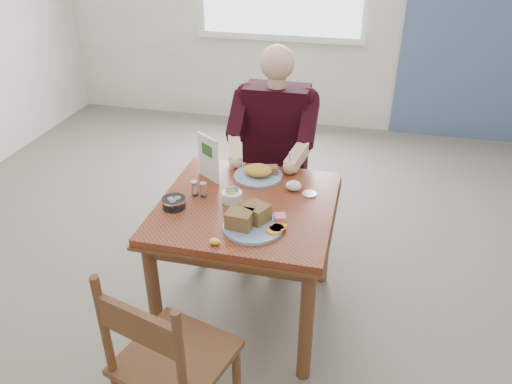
% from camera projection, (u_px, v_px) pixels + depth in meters
% --- Properties ---
extents(floor, '(6.00, 6.00, 0.00)m').
position_uv_depth(floor, '(248.00, 310.00, 2.97)').
color(floor, '#6E6459').
rests_on(floor, ground).
extents(lemon_wedge, '(0.06, 0.05, 0.03)m').
position_uv_depth(lemon_wedge, '(215.00, 241.00, 2.27)').
color(lemon_wedge, yellow).
rests_on(lemon_wedge, table).
extents(napkin, '(0.09, 0.08, 0.05)m').
position_uv_depth(napkin, '(294.00, 186.00, 2.70)').
color(napkin, white).
rests_on(napkin, table).
extents(metal_dish, '(0.09, 0.09, 0.01)m').
position_uv_depth(metal_dish, '(309.00, 194.00, 2.66)').
color(metal_dish, silver).
rests_on(metal_dish, table).
extents(table, '(0.92, 0.92, 0.75)m').
position_uv_depth(table, '(247.00, 221.00, 2.65)').
color(table, brown).
rests_on(table, ground).
extents(chair_far, '(0.42, 0.42, 0.95)m').
position_uv_depth(chair_far, '(276.00, 178.00, 3.40)').
color(chair_far, brown).
rests_on(chair_far, ground).
extents(chair_near, '(0.52, 0.52, 0.95)m').
position_uv_depth(chair_near, '(169.00, 363.00, 2.03)').
color(chair_near, brown).
rests_on(chair_near, ground).
extents(diner, '(0.53, 0.56, 1.39)m').
position_uv_depth(diner, '(274.00, 138.00, 3.16)').
color(diner, gray).
rests_on(diner, chair_far).
extents(near_plate, '(0.35, 0.35, 0.10)m').
position_uv_depth(near_plate, '(252.00, 220.00, 2.38)').
color(near_plate, white).
rests_on(near_plate, table).
extents(far_plate, '(0.34, 0.34, 0.07)m').
position_uv_depth(far_plate, '(259.00, 173.00, 2.83)').
color(far_plate, white).
rests_on(far_plate, table).
extents(caddy, '(0.12, 0.12, 0.08)m').
position_uv_depth(caddy, '(232.00, 196.00, 2.59)').
color(caddy, white).
rests_on(caddy, table).
extents(shakers, '(0.09, 0.04, 0.08)m').
position_uv_depth(shakers, '(199.00, 189.00, 2.64)').
color(shakers, white).
rests_on(shakers, table).
extents(creamer, '(0.14, 0.14, 0.06)m').
position_uv_depth(creamer, '(174.00, 203.00, 2.54)').
color(creamer, white).
rests_on(creamer, table).
extents(menu, '(0.15, 0.12, 0.26)m').
position_uv_depth(menu, '(208.00, 158.00, 2.76)').
color(menu, white).
rests_on(menu, table).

